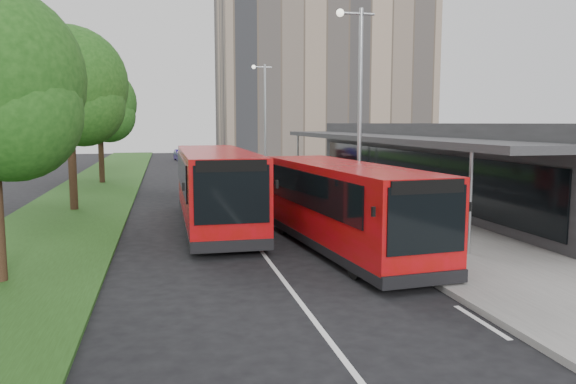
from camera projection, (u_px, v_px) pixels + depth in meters
name	position (u px, v px, depth m)	size (l,w,h in m)	color
ground	(257.00, 246.00, 18.44)	(120.00, 120.00, 0.00)	black
pavement	(296.00, 180.00, 39.10)	(5.00, 80.00, 0.15)	slate
grass_verge	(101.00, 185.00, 36.33)	(5.00, 80.00, 0.10)	#204115
lane_centre_line	(216.00, 192.00, 32.98)	(0.12, 70.00, 0.01)	silver
kerb_dashes	(260.00, 183.00, 37.56)	(0.12, 56.00, 0.01)	silver
office_block	(321.00, 77.00, 61.04)	(22.00, 12.00, 18.00)	tan
station_building	(444.00, 162.00, 28.26)	(7.70, 26.00, 4.00)	#2B2A2D
tree_mid	(69.00, 92.00, 25.06)	(5.19, 5.19, 8.34)	black
tree_far	(99.00, 108.00, 36.74)	(4.81, 4.81, 7.73)	black
lamp_post_near	(358.00, 104.00, 20.68)	(1.44, 0.28, 8.00)	gray
lamp_post_far	(264.00, 113.00, 40.07)	(1.44, 0.28, 8.00)	gray
bus_main	(344.00, 207.00, 17.57)	(3.37, 9.87, 2.74)	#B10914
bus_second	(216.00, 188.00, 21.51)	(2.86, 10.54, 2.98)	#B10914
litter_bin	(321.00, 189.00, 29.69)	(0.45, 0.45, 0.80)	#3E2619
bollard	(292.00, 173.00, 37.58)	(0.16, 0.16, 1.01)	gold
car_near	(212.00, 156.00, 56.81)	(1.62, 4.03, 1.37)	#580C16
car_far	(182.00, 155.00, 60.53)	(1.26, 3.62, 1.19)	navy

